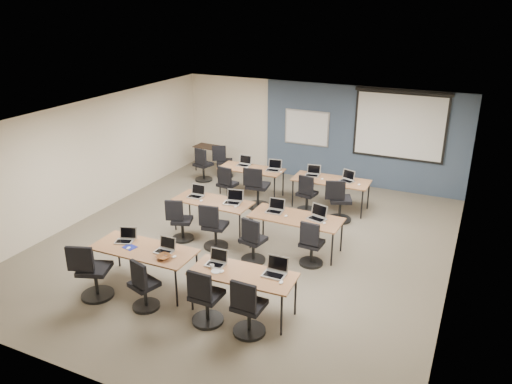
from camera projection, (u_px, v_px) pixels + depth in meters
The scene contains 58 objects.
floor at pixel (247, 243), 10.50m from camera, with size 8.00×9.00×0.02m, color #6B6354.
ceiling at pixel (246, 117), 9.52m from camera, with size 8.00×9.00×0.02m, color white.
wall_back at pixel (318, 132), 13.80m from camera, with size 8.00×0.04×2.70m, color beige.
wall_front at pixel (88, 297), 6.21m from camera, with size 8.00×0.04×2.70m, color beige.
wall_left at pixel (92, 158), 11.58m from camera, with size 0.04×9.00×2.70m, color beige.
wall_right at pixel (459, 218), 8.43m from camera, with size 0.04×9.00×2.70m, color beige.
blue_accent_panel at pixel (362, 137), 13.29m from camera, with size 5.50×0.04×2.70m, color #3D5977.
whiteboard at pixel (307, 128), 13.82m from camera, with size 1.28×0.03×0.98m.
projector_screen at pixel (400, 122), 12.66m from camera, with size 2.40×0.10×1.82m.
training_table_front_left at pixel (144, 251), 8.74m from camera, with size 1.87×0.78×0.73m.
training_table_front_right at pixel (243, 276), 7.96m from camera, with size 1.71×0.71×0.73m.
training_table_mid_left at pixel (213, 203), 10.80m from camera, with size 1.72×0.72×0.73m.
training_table_mid_right at pixel (296, 219), 9.99m from camera, with size 1.85×0.77×0.73m.
training_table_back_left at pixel (251, 170), 12.83m from camera, with size 1.67×0.69×0.73m.
training_table_back_right at pixel (331, 181), 12.03m from camera, with size 1.84×0.76×0.73m.
laptop_0 at pixel (126, 238), 8.97m from camera, with size 0.31×0.27×0.24m.
mouse_0 at pixel (128, 248), 8.71m from camera, with size 0.06×0.10×0.03m, color white.
task_chair_0 at pixel (92, 276), 8.45m from camera, with size 0.58×0.56×1.04m.
laptop_1 at pixel (165, 248), 8.61m from camera, with size 0.31×0.26×0.24m.
mouse_1 at pixel (174, 257), 8.43m from camera, with size 0.06×0.09×0.03m, color white.
task_chair_1 at pixel (143, 289), 8.15m from camera, with size 0.47×0.46×0.95m.
laptop_2 at pixel (217, 261), 8.20m from camera, with size 0.31×0.27×0.24m.
mouse_2 at pixel (222, 271), 7.97m from camera, with size 0.06×0.10×0.04m, color white.
task_chair_2 at pixel (205, 301), 7.78m from camera, with size 0.51×0.51×0.99m.
laptop_3 at pixel (275, 270), 7.90m from camera, with size 0.36×0.30×0.27m.
mouse_3 at pixel (281, 282), 7.67m from camera, with size 0.06×0.10×0.04m, color white.
task_chair_3 at pixel (248, 312), 7.52m from camera, with size 0.51×0.51×0.99m.
laptop_4 at pixel (196, 194), 10.99m from camera, with size 0.33×0.28×0.25m.
mouse_4 at pixel (201, 201), 10.74m from camera, with size 0.06×0.10×0.04m, color white.
task_chair_4 at pixel (180, 223), 10.50m from camera, with size 0.48×0.46×0.95m.
laptop_5 at pixel (233, 200), 10.65m from camera, with size 0.36×0.30×0.27m.
mouse_5 at pixel (235, 207), 10.44m from camera, with size 0.06×0.09×0.03m, color white.
task_chair_5 at pixel (214, 230), 10.15m from camera, with size 0.51×0.51×0.99m.
laptop_6 at pixel (275, 208), 10.22m from camera, with size 0.34×0.29×0.26m.
mouse_6 at pixel (286, 216), 9.99m from camera, with size 0.06×0.10×0.03m, color white.
task_chair_6 at pixel (253, 244), 9.61m from camera, with size 0.48×0.48×0.97m.
laptop_7 at pixel (318, 215), 9.88m from camera, with size 0.35×0.30×0.27m.
mouse_7 at pixel (324, 223), 9.68m from camera, with size 0.06×0.09×0.03m, color white.
task_chair_7 at pixel (311, 247), 9.50m from camera, with size 0.46×0.46×0.95m.
laptop_8 at pixel (244, 163), 13.02m from camera, with size 0.33×0.28×0.25m.
mouse_8 at pixel (247, 168), 12.81m from camera, with size 0.06×0.10×0.04m, color white.
task_chair_8 at pixel (227, 187), 12.47m from camera, with size 0.48×0.48×0.96m.
laptop_9 at pixel (274, 168), 12.66m from camera, with size 0.34×0.29×0.26m.
mouse_9 at pixel (281, 172), 12.51m from camera, with size 0.06×0.09×0.03m, color white.
task_chair_9 at pixel (257, 191), 12.15m from camera, with size 0.58×0.58×1.05m.
laptop_10 at pixel (313, 173), 12.28m from camera, with size 0.33×0.28×0.25m.
mouse_10 at pixel (322, 179), 12.03m from camera, with size 0.06×0.09×0.03m, color white.
task_chair_10 at pixel (307, 197), 11.90m from camera, with size 0.47×0.47×0.95m.
laptop_11 at pixel (348, 178), 11.91m from camera, with size 0.33×0.28×0.25m.
mouse_11 at pixel (359, 185), 11.66m from camera, with size 0.06×0.10×0.04m, color white.
task_chair_11 at pixel (339, 204), 11.40m from camera, with size 0.57×0.55×1.02m.
blue_mousepad at pixel (130, 247), 8.77m from camera, with size 0.23×0.19×0.01m, color navy.
snack_bowl at pixel (164, 257), 8.38m from camera, with size 0.26×0.26×0.06m, color brown.
snack_plate at pixel (216, 271), 7.99m from camera, with size 0.17×0.17×0.01m, color white.
coffee_cup at pixel (212, 267), 8.05m from camera, with size 0.05×0.05×0.05m, color white.
utility_table at pixel (209, 150), 14.68m from camera, with size 0.85×0.47×0.75m.
spare_chair_a at pixel (223, 164), 14.22m from camera, with size 0.51×0.47×0.96m.
spare_chair_b at pixel (203, 167), 13.92m from camera, with size 0.49×0.49×0.97m.
Camera 1 is at (4.14, -8.42, 4.83)m, focal length 35.00 mm.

